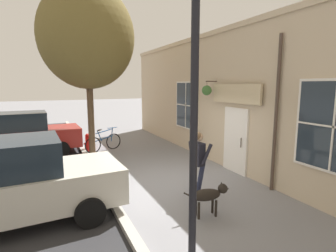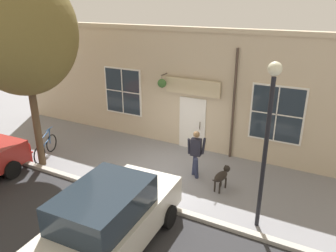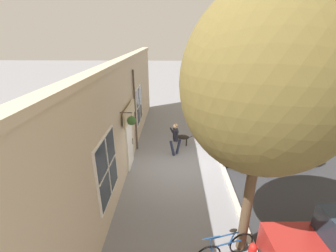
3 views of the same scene
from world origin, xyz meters
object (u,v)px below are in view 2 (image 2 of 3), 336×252
street_tree_by_curb (22,35)px  leaning_bicycle (46,147)px  dog_on_leash (222,176)px  fire_hydrant (29,152)px  pedestrian_walking (196,150)px  parked_car_mid_block (109,220)px  street_lamp (268,124)px

street_tree_by_curb → leaning_bicycle: street_tree_by_curb is taller
dog_on_leash → leaning_bicycle: 6.74m
dog_on_leash → fire_hydrant: bearing=-77.2°
leaning_bicycle → pedestrian_walking: bearing=102.9°
dog_on_leash → street_tree_by_curb: bearing=-76.6°
pedestrian_walking → dog_on_leash: size_ratio=1.56×
leaning_bicycle → fire_hydrant: leaning_bicycle is taller
leaning_bicycle → parked_car_mid_block: 6.04m
leaning_bicycle → street_lamp: size_ratio=0.38×
dog_on_leash → fire_hydrant: (1.56, -6.86, -0.08)m
pedestrian_walking → leaning_bicycle: (1.28, -5.62, -0.61)m
parked_car_mid_block → leaning_bicycle: bearing=-118.9°
pedestrian_walking → dog_on_leash: bearing=71.5°
street_lamp → dog_on_leash: bearing=-131.1°
parked_car_mid_block → fire_hydrant: parked_car_mid_block is taller
pedestrian_walking → street_tree_by_curb: bearing=-70.5°
street_tree_by_curb → leaning_bicycle: bearing=-147.8°
pedestrian_walking → dog_on_leash: (0.35, 1.05, -0.51)m
pedestrian_walking → leaning_bicycle: 5.80m
dog_on_leash → parked_car_mid_block: 4.11m
dog_on_leash → street_lamp: 3.07m
leaning_bicycle → parked_car_mid_block: parked_car_mid_block is taller
dog_on_leash → parked_car_mid_block: parked_car_mid_block is taller
leaning_bicycle → fire_hydrant: size_ratio=2.14×
pedestrian_walking → street_tree_by_curb: street_tree_by_curb is taller
leaning_bicycle → parked_car_mid_block: size_ratio=0.38×
leaning_bicycle → street_lamp: street_lamp is taller
leaning_bicycle → parked_car_mid_block: bearing=61.1°
street_tree_by_curb → parked_car_mid_block: street_tree_by_curb is taller
street_tree_by_curb → parked_car_mid_block: 6.57m
street_tree_by_curb → fire_hydrant: street_tree_by_curb is taller
pedestrian_walking → street_lamp: 3.51m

